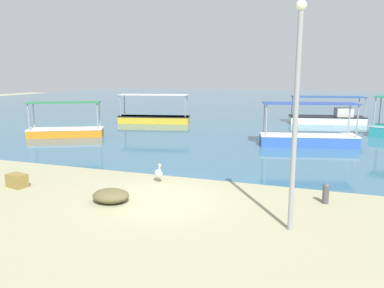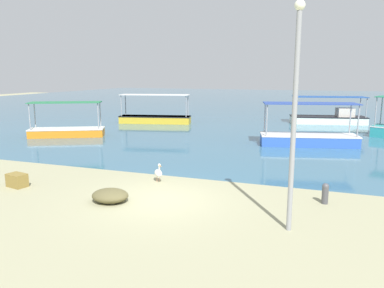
% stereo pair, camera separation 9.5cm
% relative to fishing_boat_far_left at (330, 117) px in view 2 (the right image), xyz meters
% --- Properties ---
extents(ground, '(120.00, 120.00, 0.00)m').
position_rel_fishing_boat_far_left_xyz_m(ground, '(-5.76, -23.57, -0.56)').
color(ground, tan).
extents(harbor_water, '(110.00, 90.00, 0.00)m').
position_rel_fishing_boat_far_left_xyz_m(harbor_water, '(-5.76, 24.43, -0.56)').
color(harbor_water, '#386782').
rests_on(harbor_water, ground).
extents(fishing_boat_far_left, '(6.64, 3.29, 2.38)m').
position_rel_fishing_boat_far_left_xyz_m(fishing_boat_far_left, '(0.00, 0.00, 0.00)').
color(fishing_boat_far_left, white).
rests_on(fishing_boat_far_left, harbor_water).
extents(fishing_boat_outer, '(6.04, 3.06, 2.61)m').
position_rel_fishing_boat_far_left_xyz_m(fishing_boat_outer, '(-1.33, -11.25, -0.04)').
color(fishing_boat_outer, blue).
rests_on(fishing_boat_outer, harbor_water).
extents(fishing_boat_far_right, '(6.47, 2.85, 2.54)m').
position_rel_fishing_boat_far_left_xyz_m(fishing_boat_far_right, '(-14.67, -4.84, -0.05)').
color(fishing_boat_far_right, gold).
rests_on(fishing_boat_far_right, harbor_water).
extents(fishing_boat_near_right, '(5.20, 3.57, 2.42)m').
position_rel_fishing_boat_far_left_xyz_m(fishing_boat_near_right, '(-17.44, -13.46, -0.07)').
color(fishing_boat_near_right, orange).
rests_on(fishing_boat_near_right, harbor_water).
extents(pelican, '(0.63, 0.67, 0.80)m').
position_rel_fishing_boat_far_left_xyz_m(pelican, '(-6.74, -21.55, -0.19)').
color(pelican, '#E0997A').
rests_on(pelican, ground).
extents(lamp_post, '(0.28, 0.28, 6.19)m').
position_rel_fishing_boat_far_left_xyz_m(lamp_post, '(-1.29, -24.69, 2.90)').
color(lamp_post, gray).
rests_on(lamp_post, ground).
extents(mooring_bollard, '(0.23, 0.23, 0.72)m').
position_rel_fishing_boat_far_left_xyz_m(mooring_bollard, '(-0.33, -22.05, -0.18)').
color(mooring_bollard, '#47474C').
rests_on(mooring_bollard, ground).
extents(net_pile, '(1.29, 1.10, 0.44)m').
position_rel_fishing_boat_far_left_xyz_m(net_pile, '(-7.31, -24.31, -0.34)').
color(net_pile, brown).
rests_on(net_pile, ground).
extents(cargo_crate, '(0.85, 0.64, 0.52)m').
position_rel_fishing_boat_far_left_xyz_m(cargo_crate, '(-11.67, -23.99, -0.30)').
color(cargo_crate, olive).
rests_on(cargo_crate, ground).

